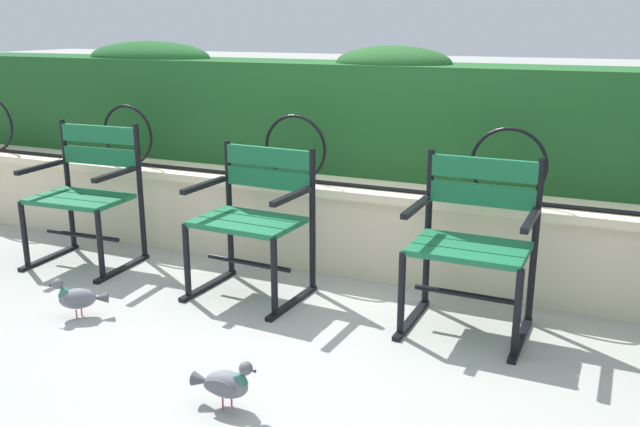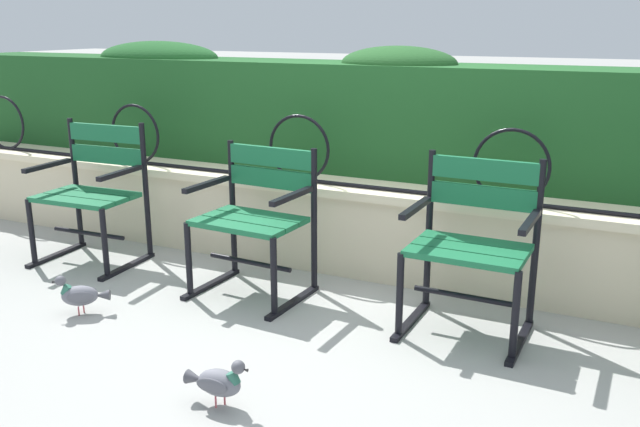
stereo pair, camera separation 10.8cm
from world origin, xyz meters
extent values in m
plane|color=#9E9E99|center=(0.00, 0.00, 0.00)|extent=(60.00, 60.00, 0.00)
cube|color=beige|center=(0.00, 0.73, 0.25)|extent=(7.57, 0.35, 0.50)
cube|color=beige|center=(0.00, 0.73, 0.52)|extent=(7.57, 0.41, 0.05)
cylinder|color=black|center=(0.00, 0.65, 0.56)|extent=(7.03, 0.02, 0.02)
torus|color=black|center=(-3.03, 0.65, 0.76)|extent=(0.42, 0.02, 0.42)
torus|color=black|center=(-1.74, 0.65, 0.76)|extent=(0.42, 0.02, 0.42)
torus|color=black|center=(-0.45, 0.65, 0.76)|extent=(0.42, 0.02, 0.42)
torus|color=black|center=(0.85, 0.65, 0.76)|extent=(0.42, 0.02, 0.42)
cube|color=#1E5123|center=(0.00, 1.18, 0.90)|extent=(7.42, 0.56, 0.71)
ellipsoid|color=#1E5323|center=(-1.92, 1.18, 1.26)|extent=(1.04, 0.51, 0.24)
ellipsoid|color=#1F4C21|center=(0.00, 1.18, 1.26)|extent=(0.77, 0.51, 0.22)
cube|color=#19663D|center=(-1.68, -0.05, 0.44)|extent=(0.59, 0.15, 0.03)
cube|color=#19663D|center=(-1.69, 0.09, 0.44)|extent=(0.59, 0.15, 0.03)
cube|color=#19663D|center=(-1.69, 0.22, 0.44)|extent=(0.59, 0.15, 0.03)
cube|color=#19663D|center=(-1.70, 0.33, 0.81)|extent=(0.58, 0.06, 0.11)
cube|color=#19663D|center=(-1.70, 0.33, 0.67)|extent=(0.58, 0.06, 0.11)
cylinder|color=black|center=(-1.41, 0.34, 0.45)|extent=(0.04, 0.04, 0.90)
cylinder|color=black|center=(-1.39, -0.09, 0.22)|extent=(0.04, 0.04, 0.44)
cube|color=black|center=(-1.40, 0.10, 0.01)|extent=(0.07, 0.52, 0.02)
cube|color=black|center=(-1.40, 0.10, 0.62)|extent=(0.06, 0.40, 0.03)
cylinder|color=black|center=(-1.99, 0.31, 0.45)|extent=(0.04, 0.04, 0.90)
cylinder|color=black|center=(-1.97, -0.12, 0.22)|extent=(0.04, 0.04, 0.44)
cube|color=black|center=(-1.98, 0.07, 0.01)|extent=(0.07, 0.52, 0.02)
cube|color=black|center=(-1.98, 0.07, 0.62)|extent=(0.06, 0.40, 0.03)
cylinder|color=black|center=(-1.69, 0.09, 0.20)|extent=(0.55, 0.05, 0.03)
cube|color=#19663D|center=(-0.47, -0.07, 0.44)|extent=(0.57, 0.16, 0.03)
cube|color=#19663D|center=(-0.46, 0.06, 0.44)|extent=(0.57, 0.16, 0.03)
cube|color=#19663D|center=(-0.45, 0.20, 0.44)|extent=(0.57, 0.16, 0.03)
cube|color=#19663D|center=(-0.45, 0.30, 0.77)|extent=(0.57, 0.06, 0.11)
cube|color=#19663D|center=(-0.45, 0.30, 0.64)|extent=(0.57, 0.06, 0.11)
cylinder|color=black|center=(-0.16, 0.29, 0.42)|extent=(0.04, 0.04, 0.84)
cylinder|color=black|center=(-0.19, -0.14, 0.22)|extent=(0.04, 0.04, 0.44)
cube|color=black|center=(-0.18, 0.05, 0.01)|extent=(0.07, 0.52, 0.02)
cube|color=black|center=(-0.18, 0.05, 0.62)|extent=(0.06, 0.40, 0.03)
cylinder|color=black|center=(-0.73, 0.32, 0.42)|extent=(0.04, 0.04, 0.84)
cylinder|color=black|center=(-0.75, -0.11, 0.22)|extent=(0.04, 0.04, 0.44)
cube|color=black|center=(-0.74, 0.08, 0.01)|extent=(0.07, 0.52, 0.02)
cube|color=black|center=(-0.74, 0.08, 0.62)|extent=(0.06, 0.40, 0.03)
cylinder|color=black|center=(-0.46, 0.06, 0.20)|extent=(0.54, 0.06, 0.03)
cube|color=#19663D|center=(0.77, -0.04, 0.44)|extent=(0.56, 0.13, 0.03)
cube|color=#19663D|center=(0.77, 0.10, 0.44)|extent=(0.56, 0.13, 0.03)
cube|color=#19663D|center=(0.77, 0.23, 0.44)|extent=(0.56, 0.13, 0.03)
cube|color=#19663D|center=(0.77, 0.34, 0.79)|extent=(0.56, 0.04, 0.11)
cube|color=#19663D|center=(0.77, 0.34, 0.66)|extent=(0.56, 0.04, 0.11)
cylinder|color=black|center=(1.05, 0.33, 0.44)|extent=(0.04, 0.04, 0.87)
cylinder|color=black|center=(1.04, -0.10, 0.22)|extent=(0.04, 0.04, 0.44)
cube|color=black|center=(1.05, 0.09, 0.01)|extent=(0.05, 0.52, 0.02)
cube|color=black|center=(1.05, 0.09, 0.62)|extent=(0.04, 0.40, 0.03)
cylinder|color=black|center=(0.50, 0.34, 0.44)|extent=(0.04, 0.04, 0.87)
cylinder|color=black|center=(0.49, -0.09, 0.22)|extent=(0.04, 0.04, 0.44)
cube|color=black|center=(0.49, 0.10, 0.01)|extent=(0.05, 0.52, 0.02)
cube|color=black|center=(0.49, 0.10, 0.62)|extent=(0.04, 0.40, 0.03)
cylinder|color=black|center=(0.77, 0.10, 0.20)|extent=(0.53, 0.04, 0.03)
ellipsoid|color=slate|center=(0.05, -1.01, 0.11)|extent=(0.19, 0.11, 0.11)
cylinder|color=#2D6B56|center=(0.11, -1.00, 0.14)|extent=(0.06, 0.05, 0.06)
sphere|color=#55555D|center=(0.14, -1.00, 0.20)|extent=(0.06, 0.06, 0.06)
cone|color=black|center=(0.17, -1.00, 0.19)|extent=(0.02, 0.01, 0.01)
cone|color=#4A4A52|center=(-0.07, -1.01, 0.10)|extent=(0.08, 0.06, 0.06)
ellipsoid|color=#5B5B63|center=(0.04, -0.96, 0.11)|extent=(0.14, 0.03, 0.07)
ellipsoid|color=#5B5B63|center=(0.04, -1.05, 0.11)|extent=(0.14, 0.03, 0.07)
cylinder|color=#C6515B|center=(0.06, -0.99, 0.03)|extent=(0.01, 0.01, 0.05)
cylinder|color=#C6515B|center=(0.04, -1.03, 0.03)|extent=(0.01, 0.01, 0.05)
ellipsoid|color=slate|center=(-1.14, -0.56, 0.11)|extent=(0.21, 0.19, 0.11)
cylinder|color=#2D6B56|center=(-1.19, -0.60, 0.14)|extent=(0.08, 0.07, 0.06)
sphere|color=#55555D|center=(-1.21, -0.61, 0.20)|extent=(0.06, 0.06, 0.06)
cone|color=black|center=(-1.24, -0.63, 0.19)|extent=(0.03, 0.02, 0.01)
cone|color=#4A4A52|center=(-1.04, -0.50, 0.10)|extent=(0.10, 0.09, 0.06)
ellipsoid|color=#5B5B63|center=(-1.11, -0.59, 0.11)|extent=(0.13, 0.10, 0.07)
ellipsoid|color=#5B5B63|center=(-1.15, -0.52, 0.11)|extent=(0.13, 0.10, 0.07)
cylinder|color=#C6515B|center=(-1.14, -0.58, 0.03)|extent=(0.01, 0.01, 0.05)
cylinder|color=#C6515B|center=(-1.14, -0.54, 0.03)|extent=(0.01, 0.01, 0.05)
camera|label=1|loc=(1.39, -3.10, 1.51)|focal=38.37mm
camera|label=2|loc=(1.49, -3.06, 1.51)|focal=38.37mm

